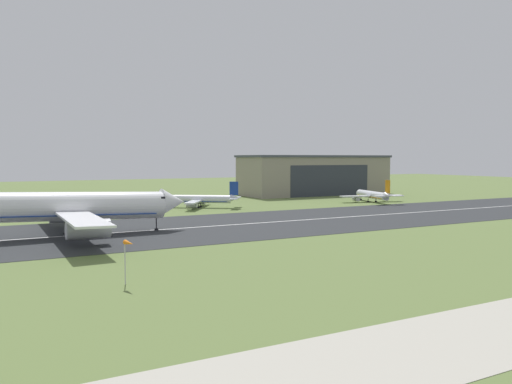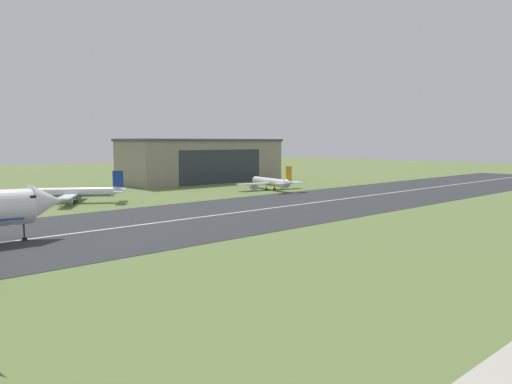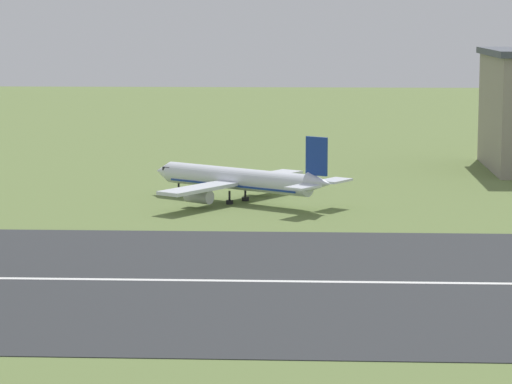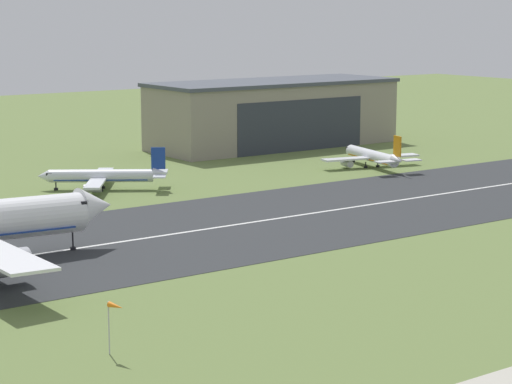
# 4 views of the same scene
# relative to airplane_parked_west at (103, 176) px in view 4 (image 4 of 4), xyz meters

# --- Properties ---
(ground_plane) EXTENTS (632.57, 632.57, 0.00)m
(ground_plane) POSITION_rel_airplane_parked_west_xyz_m (4.64, -93.68, -2.67)
(ground_plane) COLOR olive
(runway_strip) EXTENTS (392.57, 45.12, 0.06)m
(runway_strip) POSITION_rel_airplane_parked_west_xyz_m (4.64, -41.55, -2.64)
(runway_strip) COLOR #2B2D30
(runway_strip) RESTS_ON ground_plane
(runway_centreline) EXTENTS (353.31, 0.70, 0.01)m
(runway_centreline) POSITION_rel_airplane_parked_west_xyz_m (4.64, -41.55, -2.60)
(runway_centreline) COLOR silver
(runway_centreline) RESTS_ON runway_strip
(hangar_building) EXTENTS (65.12, 24.04, 16.78)m
(hangar_building) POSITION_rel_airplane_parked_west_xyz_m (65.14, 32.24, 5.74)
(hangar_building) COLOR gray
(hangar_building) RESTS_ON ground_plane
(airplane_parked_west) EXTENTS (24.17, 22.18, 8.28)m
(airplane_parked_west) POSITION_rel_airplane_parked_west_xyz_m (0.00, 0.00, 0.00)
(airplane_parked_west) COLOR silver
(airplane_parked_west) RESTS_ON ground_plane
(airplane_parked_centre) EXTENTS (23.40, 25.15, 8.26)m
(airplane_parked_centre) POSITION_rel_airplane_parked_west_xyz_m (61.21, -9.59, -0.13)
(airplane_parked_centre) COLOR silver
(airplane_parked_centre) RESTS_ON ground_plane
(windsock_pole) EXTENTS (1.06, 2.29, 5.58)m
(windsock_pole) POSITION_rel_airplane_parked_west_xyz_m (-42.64, -86.06, 2.29)
(windsock_pole) COLOR #B7B7BC
(windsock_pole) RESTS_ON ground_plane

